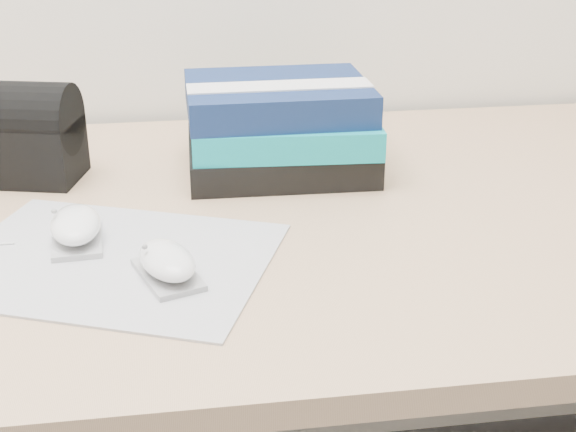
{
  "coord_description": "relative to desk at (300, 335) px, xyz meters",
  "views": [
    {
      "loc": [
        -0.16,
        0.64,
        1.14
      ],
      "look_at": [
        -0.04,
        1.46,
        0.77
      ],
      "focal_mm": 50.0,
      "sensor_mm": 36.0,
      "label": 1
    }
  ],
  "objects": [
    {
      "name": "mouse_rear",
      "position": [
        -0.28,
        -0.13,
        0.26
      ],
      "size": [
        0.06,
        0.11,
        0.04
      ],
      "color": "#AAABAD",
      "rests_on": "mousepad"
    },
    {
      "name": "book_stack",
      "position": [
        -0.02,
        0.08,
        0.3
      ],
      "size": [
        0.27,
        0.22,
        0.13
      ],
      "color": "black",
      "rests_on": "desk"
    },
    {
      "name": "pouch",
      "position": [
        -0.37,
        0.09,
        0.3
      ],
      "size": [
        0.16,
        0.13,
        0.14
      ],
      "color": "black",
      "rests_on": "desk"
    },
    {
      "name": "mousepad",
      "position": [
        -0.24,
        -0.18,
        0.24
      ],
      "size": [
        0.42,
        0.38,
        0.0
      ],
      "primitive_type": "cube",
      "rotation": [
        0.0,
        0.0,
        -0.38
      ],
      "color": "#94949C",
      "rests_on": "desk"
    },
    {
      "name": "mouse_front",
      "position": [
        -0.18,
        -0.24,
        0.25
      ],
      "size": [
        0.08,
        0.11,
        0.04
      ],
      "color": "#9C9C9F",
      "rests_on": "mousepad"
    },
    {
      "name": "desk",
      "position": [
        0.0,
        0.0,
        0.0
      ],
      "size": [
        1.6,
        0.8,
        0.73
      ],
      "color": "tan",
      "rests_on": "ground"
    }
  ]
}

